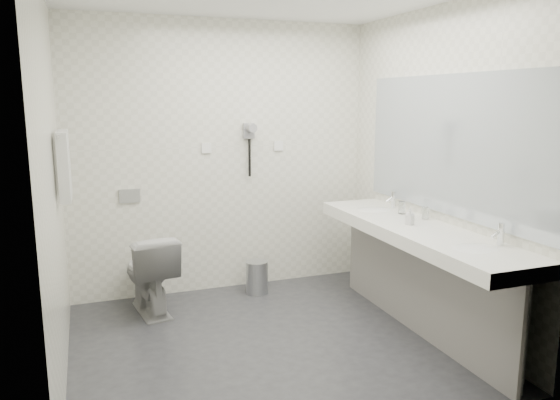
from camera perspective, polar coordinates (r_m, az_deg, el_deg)
name	(u,v)px	position (r m, az deg, el deg)	size (l,w,h in m)	color
floor	(268,343)	(4.15, -1.28, -14.90)	(2.80, 2.80, 0.00)	#2F2F34
wall_back	(222,158)	(5.02, -6.14, 4.42)	(2.80, 2.80, 0.00)	white
wall_front	(354,214)	(2.60, 7.87, -1.44)	(2.80, 2.80, 0.00)	white
wall_left	(52,188)	(3.59, -23.02, 1.15)	(2.60, 2.60, 0.00)	white
wall_right	(435,168)	(4.43, 16.09, 3.23)	(2.60, 2.60, 0.00)	white
vanity_counter	(417,232)	(4.19, 14.33, -3.34)	(0.55, 2.20, 0.10)	white
vanity_panel	(417,285)	(4.33, 14.34, -8.78)	(0.03, 2.15, 0.75)	gray
vanity_post_near	(522,341)	(3.60, 24.34, -13.48)	(0.06, 0.06, 0.75)	silver
vanity_post_far	(357,250)	(5.19, 8.14, -5.28)	(0.06, 0.06, 0.75)	silver
mirror	(451,145)	(4.24, 17.65, 5.56)	(0.02, 2.20, 1.05)	#B2BCC6
basin_near	(476,250)	(3.69, 20.05, -5.03)	(0.40, 0.31, 0.05)	white
basin_far	(374,211)	(4.72, 9.92, -1.18)	(0.40, 0.31, 0.05)	white
faucet_near	(501,234)	(3.79, 22.40, -3.37)	(0.04, 0.04, 0.15)	silver
faucet_far	(394,200)	(4.80, 11.97, 0.05)	(0.04, 0.04, 0.15)	silver
soap_bottle_a	(410,217)	(4.19, 13.62, -1.82)	(0.05, 0.05, 0.11)	white
soap_bottle_b	(410,214)	(4.36, 13.61, -1.48)	(0.07, 0.07, 0.09)	white
glass_left	(425,213)	(4.42, 15.18, -1.35)	(0.05, 0.05, 0.10)	silver
glass_right	(402,208)	(4.58, 12.81, -0.80)	(0.06, 0.06, 0.11)	silver
toilet	(149,273)	(4.71, -13.70, -7.53)	(0.39, 0.68, 0.69)	white
flush_plate	(130,196)	(4.92, -15.68, 0.42)	(0.18, 0.02, 0.12)	#B2B5BA
pedal_bin	(257,278)	(5.07, -2.48, -8.26)	(0.21, 0.21, 0.29)	#B2B5BA
bin_lid	(257,262)	(5.03, -2.49, -6.61)	(0.21, 0.21, 0.01)	#B2B5BA
towel_rail	(60,134)	(4.11, -22.27, 6.51)	(0.02, 0.02, 0.62)	silver
towel_near	(64,167)	(3.99, -21.97, 3.25)	(0.07, 0.24, 0.48)	silver
towel_far	(65,163)	(4.26, -21.87, 3.69)	(0.07, 0.24, 0.48)	silver
dryer_cradle	(249,131)	(5.04, -3.33, 7.34)	(0.10, 0.04, 0.14)	gray
dryer_barrel	(251,128)	(4.97, -3.10, 7.64)	(0.08, 0.08, 0.14)	gray
dryer_cord	(250,158)	(5.04, -3.25, 4.50)	(0.02, 0.02, 0.35)	black
switch_plate_a	(206,148)	(4.97, -7.81, 5.48)	(0.09, 0.02, 0.09)	white
switch_plate_b	(278,146)	(5.16, -0.16, 5.77)	(0.09, 0.02, 0.09)	white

